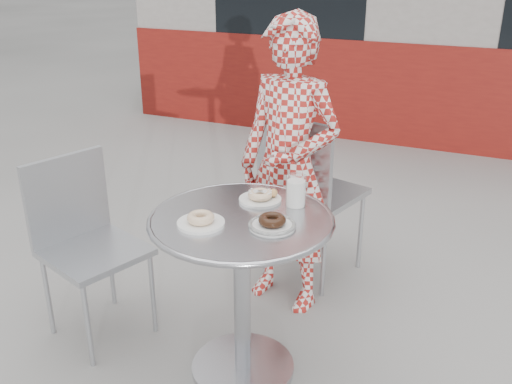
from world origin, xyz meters
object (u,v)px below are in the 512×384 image
at_px(bistro_table, 242,258).
at_px(plate_checker, 272,223).
at_px(plate_far, 261,197).
at_px(seated_person, 289,168).
at_px(plate_near, 201,220).
at_px(milk_cup, 296,192).
at_px(chair_left, 98,284).
at_px(chair_far, 312,225).

relative_size(bistro_table, plate_checker, 4.12).
relative_size(bistro_table, plate_far, 4.22).
bearing_deg(bistro_table, seated_person, 93.39).
distance_m(seated_person, plate_near, 0.78).
relative_size(plate_far, plate_near, 0.97).
xyz_separation_m(plate_near, plate_checker, (0.27, 0.10, -0.00)).
relative_size(seated_person, plate_far, 8.30).
relative_size(plate_near, milk_cup, 1.40).
bearing_deg(seated_person, bistro_table, -75.63).
xyz_separation_m(chair_left, plate_near, (0.66, -0.11, 0.52)).
relative_size(bistro_table, milk_cup, 5.70).
height_order(chair_left, seated_person, seated_person).
bearing_deg(plate_near, chair_left, 170.64).
height_order(plate_far, milk_cup, milk_cup).
relative_size(chair_far, plate_far, 5.35).
bearing_deg(plate_checker, seated_person, 105.51).
bearing_deg(bistro_table, milk_cup, 50.72).
bearing_deg(bistro_table, chair_far, 90.27).
height_order(bistro_table, milk_cup, milk_cup).
height_order(chair_far, plate_checker, chair_far).
bearing_deg(plate_near, bistro_table, 47.50).
relative_size(chair_far, plate_near, 5.18).
bearing_deg(chair_far, plate_near, 99.61).
height_order(chair_far, milk_cup, chair_far).
relative_size(chair_left, plate_checker, 4.73).
distance_m(plate_near, milk_cup, 0.43).
xyz_separation_m(chair_far, plate_far, (0.01, -0.79, 0.49)).
xyz_separation_m(seated_person, plate_near, (-0.08, -0.77, 0.03)).
height_order(seated_person, plate_checker, seated_person).
xyz_separation_m(plate_checker, milk_cup, (0.01, 0.23, 0.05)).
height_order(chair_left, plate_checker, chair_left).
bearing_deg(milk_cup, seated_person, 114.23).
relative_size(bistro_table, seated_person, 0.51).
bearing_deg(milk_cup, plate_far, -175.17).
bearing_deg(milk_cup, plate_near, -130.58).
xyz_separation_m(plate_far, plate_near, (-0.12, -0.31, -0.00)).
xyz_separation_m(seated_person, plate_checker, (0.19, -0.68, 0.03)).
distance_m(chair_far, plate_checker, 1.13).
bearing_deg(seated_person, chair_far, 95.12).
distance_m(bistro_table, chair_left, 0.84).
bearing_deg(chair_left, plate_near, -80.23).
bearing_deg(plate_far, bistro_table, -92.08).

